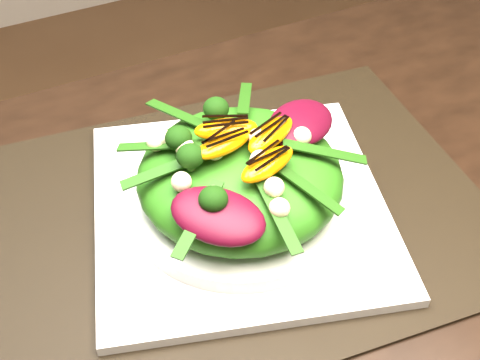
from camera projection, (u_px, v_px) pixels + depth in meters
name	position (u px, v px, depth m)	size (l,w,h in m)	color
placemat	(240.00, 212.00, 0.63)	(0.48, 0.36, 0.00)	black
plate_base	(240.00, 207.00, 0.62)	(0.28, 0.28, 0.01)	silver
salad_bowl	(240.00, 197.00, 0.61)	(0.22, 0.22, 0.02)	silver
lettuce_mound	(240.00, 176.00, 0.59)	(0.19, 0.19, 0.07)	#2D6C14
radicchio_leaf	(301.00, 123.00, 0.60)	(0.08, 0.05, 0.02)	#3F0615
orange_segment	(218.00, 140.00, 0.57)	(0.06, 0.02, 0.01)	orange
broccoli_floret	(154.00, 146.00, 0.57)	(0.03, 0.03, 0.03)	black
macadamia_nut	(285.00, 161.00, 0.55)	(0.02, 0.02, 0.02)	beige
balsamic_drizzle	(218.00, 133.00, 0.56)	(0.05, 0.00, 0.00)	black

